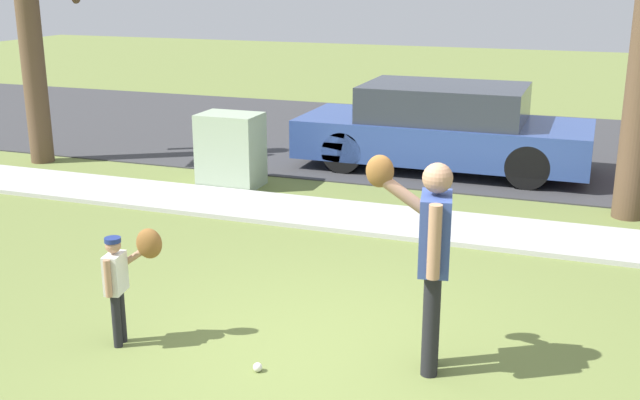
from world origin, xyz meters
TOP-DOWN VIEW (x-y plane):
  - ground_plane at (0.00, 3.50)m, footprint 48.00×48.00m
  - sidewalk_strip at (0.00, 3.60)m, footprint 36.00×1.20m
  - road_surface at (0.00, 8.60)m, footprint 36.00×6.80m
  - person_adult at (0.79, 0.12)m, footprint 0.75×0.59m
  - person_child at (-1.64, -0.30)m, footprint 0.43×0.44m
  - baseball at (-0.43, -0.39)m, footprint 0.07×0.07m
  - utility_cabinet at (-3.08, 4.53)m, footprint 0.88×0.63m
  - street_tree_far at (-6.69, 4.81)m, footprint 1.84×1.88m
  - parked_wagon_blue at (-0.37, 6.57)m, footprint 4.50×1.80m

SIDE VIEW (x-z plane):
  - ground_plane at x=0.00m, z-range 0.00..0.00m
  - road_surface at x=0.00m, z-range 0.00..0.02m
  - sidewalk_strip at x=0.00m, z-range 0.00..0.06m
  - baseball at x=-0.43m, z-range 0.00..0.07m
  - utility_cabinet at x=-3.08m, z-range 0.00..1.07m
  - person_child at x=-1.64m, z-range 0.16..1.16m
  - parked_wagon_blue at x=-0.37m, z-range 0.00..1.32m
  - person_adult at x=0.79m, z-range 0.19..1.87m
  - street_tree_far at x=-6.69m, z-range 0.16..4.83m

